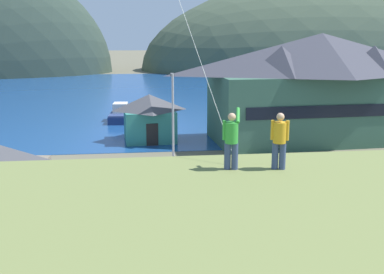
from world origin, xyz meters
name	(u,v)px	position (x,y,z in m)	size (l,w,h in m)	color
ground_plane	(232,240)	(0.00, 0.00, 0.00)	(600.00, 600.00, 0.00)	#66604C
parking_lot_pad	(215,203)	(0.00, 5.00, 0.05)	(40.00, 20.00, 0.10)	gray
bay_water	(165,93)	(0.00, 60.00, 0.01)	(360.00, 84.00, 0.03)	navy
far_hill_east_peak	(323,67)	(54.91, 121.30, 0.00)	(105.30, 69.57, 54.78)	#334733
far_hill_center_saddle	(346,69)	(59.10, 114.09, 0.00)	(125.87, 66.80, 55.13)	#42513D
harbor_lodge	(320,84)	(12.77, 20.98, 5.47)	(22.00, 10.68, 10.28)	#38604C
storage_shed_waterside	(150,117)	(-3.54, 22.59, 2.36)	(5.50, 5.21, 4.55)	#338475
wharf_dock	(150,119)	(-3.24, 32.64, 0.35)	(3.20, 12.69, 0.70)	#70604C
moored_boat_wharfside	(121,114)	(-6.76, 34.12, 0.72)	(2.84, 7.43, 2.16)	navy
parked_car_mid_row_near	(120,185)	(-5.80, 6.12, 1.06)	(4.34, 2.34, 1.82)	silver
parked_car_front_row_silver	(356,204)	(7.14, 1.38, 1.06)	(4.25, 2.15, 1.82)	#9EA3A8
parked_car_front_row_end	(141,217)	(-4.51, 0.94, 1.06)	(4.35, 2.36, 1.82)	#9EA3A8
parked_car_back_row_left	(236,176)	(1.73, 7.10, 1.06)	(4.29, 2.24, 1.82)	black
parked_car_mid_row_center	(337,178)	(8.14, 5.97, 1.06)	(4.27, 2.19, 1.82)	#9EA3A8
parked_car_front_row_red	(242,223)	(0.41, -0.36, 1.06)	(4.33, 2.32, 1.82)	slate
parking_light_pole	(173,119)	(-2.15, 10.55, 4.34)	(0.24, 0.78, 7.39)	#ADADB2
person_kite_flyer	(231,139)	(-1.70, -7.61, 7.01)	(0.60, 0.62, 1.86)	#384770
person_companion	(279,139)	(-0.25, -7.77, 6.99)	(0.53, 0.40, 1.74)	#384770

